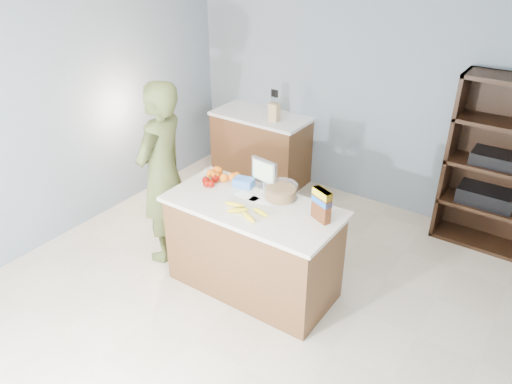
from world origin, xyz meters
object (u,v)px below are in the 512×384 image
Objects in this scene: shelving_unit at (494,167)px; tv at (264,172)px; counter_peninsula at (253,250)px; person at (162,174)px; cereal_box at (322,203)px.

shelving_unit reaches higher than tv.
person reaches higher than counter_peninsula.
person is 1.02m from tv.
counter_peninsula is 0.87× the size of shelving_unit.
shelving_unit is at bearing 46.71° from tv.
counter_peninsula is 2.61m from shelving_unit.
tv is at bearing 106.27° from counter_peninsula.
cereal_box reaches higher than counter_peninsula.
shelving_unit is at bearing 52.89° from counter_peninsula.
tv is (0.94, 0.35, 0.14)m from person.
cereal_box is (-0.95, -1.94, 0.20)m from shelving_unit.
tv is (-1.64, -1.74, 0.19)m from shelving_unit.
shelving_unit is 6.50× the size of cereal_box.
cereal_box is at bearing 10.59° from counter_peninsula.
cereal_box is (1.64, 0.15, 0.15)m from person.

